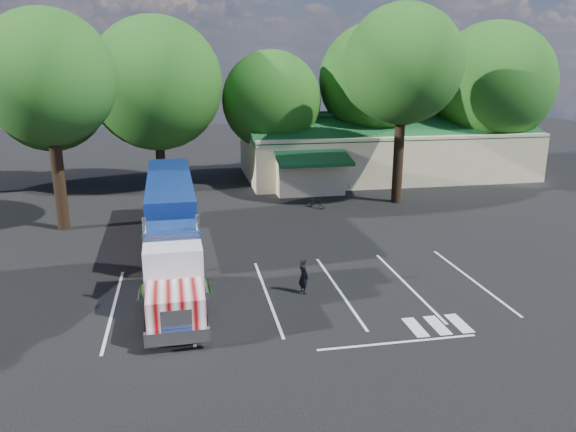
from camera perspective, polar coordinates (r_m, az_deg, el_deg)
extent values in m
plane|color=black|center=(30.03, -3.85, -3.51)|extent=(120.00, 120.00, 0.00)
cube|color=beige|center=(49.92, 9.74, 6.43)|extent=(24.00, 11.00, 4.00)
cube|color=#154C25|center=(47.36, 10.89, 8.93)|extent=(24.20, 6.25, 2.10)
cube|color=#154C25|center=(51.83, 8.95, 9.59)|extent=(24.20, 6.25, 2.10)
cube|color=beige|center=(42.38, 2.16, 4.18)|extent=(5.00, 2.50, 2.80)
cube|color=#154C25|center=(40.85, 2.59, 5.88)|extent=(5.40, 3.19, 0.80)
cylinder|color=black|center=(47.64, -22.42, 5.02)|extent=(0.70, 0.70, 4.00)
sphere|color=#1F4E16|center=(47.06, -23.08, 11.19)|extent=(8.40, 8.40, 8.40)
cylinder|color=black|center=(45.07, -12.80, 5.47)|extent=(0.70, 0.70, 4.30)
sphere|color=#1F4E16|center=(44.44, -13.27, 12.97)|extent=(10.00, 10.00, 10.00)
cylinder|color=black|center=(46.95, -1.64, 5.82)|extent=(0.70, 0.70, 3.60)
sphere|color=#1F4E16|center=(46.36, -1.69, 11.67)|extent=(8.00, 8.00, 8.00)
cylinder|color=black|center=(49.55, 8.66, 6.70)|extent=(0.70, 0.70, 4.50)
sphere|color=#1F4E16|center=(48.99, 8.95, 13.47)|extent=(9.60, 9.60, 9.60)
cylinder|color=black|center=(52.69, 19.47, 6.18)|extent=(0.70, 0.70, 3.90)
sphere|color=#1F4E16|center=(52.13, 20.07, 12.53)|extent=(10.40, 10.40, 10.40)
cylinder|color=black|center=(35.59, -22.24, 3.41)|extent=(0.70, 0.70, 6.00)
sphere|color=#1F4E16|center=(34.94, -23.25, 12.81)|extent=(7.60, 7.60, 7.60)
cylinder|color=black|center=(40.09, 11.14, 5.92)|extent=(0.70, 0.70, 6.50)
sphere|color=#1F4E16|center=(39.54, 11.63, 14.87)|extent=(8.00, 8.00, 8.00)
cube|color=black|center=(23.22, -11.38, -7.95)|extent=(1.05, 6.33, 0.23)
cube|color=white|center=(20.21, -11.18, -11.98)|extent=(2.26, 0.28, 0.50)
cube|color=white|center=(20.13, -11.27, -10.38)|extent=(1.08, 0.13, 0.81)
cube|color=white|center=(20.99, -11.36, -8.71)|extent=(2.12, 2.21, 1.04)
cube|color=silver|center=(22.45, -11.52, -5.57)|extent=(2.29, 1.49, 2.07)
cube|color=black|center=(21.74, -11.56, -5.01)|extent=(2.07, 0.12, 0.90)
cube|color=white|center=(22.78, -11.71, -2.13)|extent=(2.34, 0.14, 0.23)
cube|color=navy|center=(23.91, -11.61, -3.78)|extent=(2.29, 1.85, 2.43)
cylinder|color=white|center=(23.07, -14.20, -3.84)|extent=(0.17, 0.17, 3.06)
cylinder|color=white|center=(23.06, -9.04, -3.55)|extent=(0.17, 0.17, 3.06)
cylinder|color=white|center=(23.34, -14.39, -8.02)|extent=(0.63, 1.46, 0.59)
cylinder|color=white|center=(23.33, -8.37, -7.68)|extent=(0.63, 1.46, 0.59)
cube|color=silver|center=(31.44, -11.81, 0.76)|extent=(2.61, 11.59, 1.35)
cube|color=navy|center=(31.16, -11.93, 2.92)|extent=(2.61, 11.59, 1.08)
cube|color=black|center=(35.40, -11.77, 0.48)|extent=(1.15, 3.18, 0.32)
cube|color=black|center=(27.19, -12.87, -4.57)|extent=(0.11, 0.11, 1.26)
cube|color=black|center=(27.18, -10.21, -4.42)|extent=(0.11, 0.11, 1.26)
cube|color=white|center=(37.50, -11.78, 0.76)|extent=(2.17, 0.16, 0.11)
cylinder|color=black|center=(20.96, -13.85, -11.37)|extent=(0.34, 1.00, 0.99)
cylinder|color=black|center=(20.95, -8.58, -11.08)|extent=(0.34, 1.00, 0.99)
cylinder|color=black|center=(24.73, -13.63, -7.04)|extent=(0.34, 1.00, 0.99)
cylinder|color=black|center=(24.72, -9.21, -6.79)|extent=(0.34, 1.00, 0.99)
cylinder|color=black|center=(25.65, -13.58, -6.20)|extent=(0.34, 1.00, 0.99)
cylinder|color=black|center=(25.64, -9.34, -5.96)|extent=(0.34, 1.00, 0.99)
cylinder|color=black|center=(34.79, -13.29, -0.35)|extent=(0.34, 1.00, 0.99)
cylinder|color=black|center=(34.79, -10.18, -0.17)|extent=(0.34, 1.00, 0.99)
cylinder|color=black|center=(35.84, -13.27, 0.12)|extent=(0.34, 1.00, 0.99)
cylinder|color=black|center=(35.83, -10.25, 0.29)|extent=(0.34, 1.00, 0.99)
imported|color=black|center=(24.44, 1.59, -6.05)|extent=(0.56, 0.68, 1.62)
imported|color=black|center=(38.41, 2.84, 1.42)|extent=(1.34, 1.53, 0.80)
imported|color=#9EA1A5|center=(44.42, 3.29, 3.88)|extent=(4.96, 3.05, 1.54)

